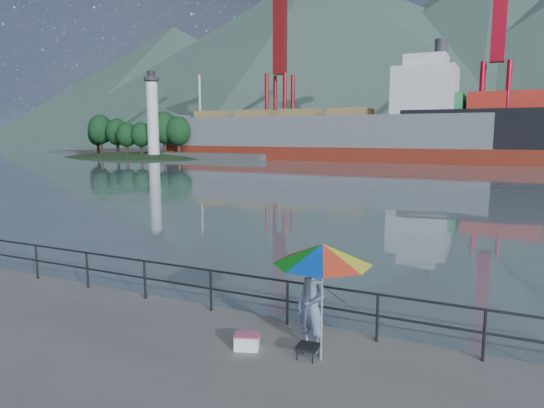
% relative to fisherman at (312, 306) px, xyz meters
% --- Properties ---
extents(harbor_water, '(500.00, 280.00, 0.00)m').
position_rel_fisherman_xyz_m(harbor_water, '(-3.92, 129.22, -0.89)').
color(harbor_water, slate).
rests_on(harbor_water, ground).
extents(far_dock, '(200.00, 40.00, 0.40)m').
position_rel_fisherman_xyz_m(far_dock, '(6.08, 92.22, -0.89)').
color(far_dock, '#514F4C').
rests_on(far_dock, ground).
extents(guardrail, '(22.00, 0.06, 1.03)m').
position_rel_fisherman_xyz_m(guardrail, '(-3.92, 0.92, -0.37)').
color(guardrail, '#2D3033').
rests_on(guardrail, ground).
extents(lighthouse_islet, '(48.00, 26.40, 19.20)m').
position_rel_fisherman_xyz_m(lighthouse_islet, '(-58.89, 61.22, -0.63)').
color(lighthouse_islet, '#263F1E').
rests_on(lighthouse_islet, ground).
extents(fisherman, '(0.76, 0.63, 1.78)m').
position_rel_fisherman_xyz_m(fisherman, '(0.00, 0.00, 0.00)').
color(fisherman, '#284B8B').
rests_on(fisherman, ground).
extents(beach_umbrella, '(2.36, 2.36, 2.24)m').
position_rel_fisherman_xyz_m(beach_umbrella, '(0.33, -0.34, 1.16)').
color(beach_umbrella, white).
rests_on(beach_umbrella, ground).
extents(folding_stool, '(0.44, 0.44, 0.26)m').
position_rel_fisherman_xyz_m(folding_stool, '(0.09, -0.40, -0.75)').
color(folding_stool, black).
rests_on(folding_stool, ground).
extents(cooler_bag, '(0.55, 0.46, 0.27)m').
position_rel_fisherman_xyz_m(cooler_bag, '(-1.15, -0.54, -0.75)').
color(cooler_bag, white).
rests_on(cooler_bag, ground).
extents(fishing_rod, '(0.59, 1.84, 1.36)m').
position_rel_fisherman_xyz_m(fishing_rod, '(-0.28, 1.31, -0.89)').
color(fishing_rod, black).
rests_on(fishing_rod, ground).
extents(bulk_carrier, '(55.23, 9.56, 14.50)m').
position_rel_fisherman_xyz_m(bulk_carrier, '(-23.95, 69.40, 3.18)').
color(bulk_carrier, maroon).
rests_on(bulk_carrier, ground).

